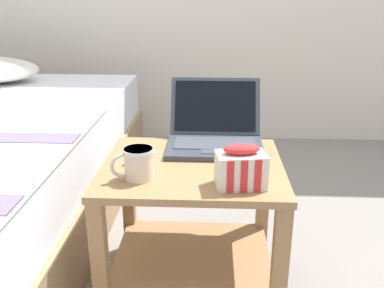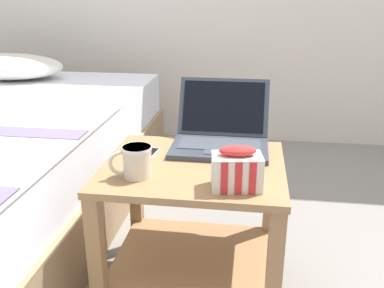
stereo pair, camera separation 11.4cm
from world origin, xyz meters
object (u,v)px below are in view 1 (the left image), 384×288
Objects in this scene: mug_front_left at (138,162)px; snack_bag at (241,168)px; cell_phone at (140,157)px; laptop at (215,133)px.

mug_front_left is 0.83× the size of snack_bag.
cell_phone is at bearing 148.76° from snack_bag.
snack_bag is 0.37m from cell_phone.
mug_front_left reaches higher than cell_phone.
snack_bag reaches higher than mug_front_left.
laptop reaches higher than cell_phone.
mug_front_left is at bearing -82.51° from cell_phone.
mug_front_left is at bearing 173.13° from snack_bag.
snack_bag is 1.01× the size of cell_phone.
mug_front_left is (-0.22, -0.29, 0.01)m from laptop.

